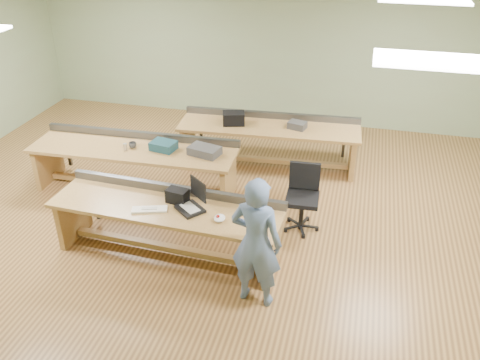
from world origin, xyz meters
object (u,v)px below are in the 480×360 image
Objects in this scene: parts_bin_grey at (204,151)px; task_chair at (302,206)px; camera_bag at (177,196)px; parts_bin_teal at (163,146)px; laptop_base at (190,209)px; workbench_back at (269,135)px; person at (256,243)px; mug at (133,145)px; drinks_can at (125,147)px; workbench_front at (167,217)px; workbench_mid at (135,158)px.

task_chair is at bearing -16.48° from parts_bin_grey.
camera_bag reaches higher than parts_bin_teal.
parts_bin_teal is 0.80× the size of parts_bin_grey.
laptop_base is 1.84m from parts_bin_teal.
person is at bearing -84.95° from workbench_back.
drinks_can is (-0.07, -0.11, 0.01)m from mug.
workbench_back is at bearing 61.25° from parts_bin_grey.
camera_bag is 1.81m from drinks_can.
workbench_front is 2.95m from workbench_back.
laptop_base is 1.73m from task_chair.
workbench_back is 2.01m from task_chair.
camera_bag is 0.58× the size of parts_bin_grey.
parts_bin_teal is at bearing -40.07° from person.
workbench_back is 26.87× the size of mug.
workbench_mid is 28.12× the size of mug.
workbench_back is 2.37m from mug.
workbench_front is at bearing -150.65° from task_chair.
drinks_can is at bearing 170.54° from task_chair.
camera_bag is (-0.22, 0.15, 0.07)m from laptop_base.
workbench_mid is at bearing 80.81° from mug.
parts_bin_teal reaches higher than drinks_can.
workbench_front is 9.03× the size of laptop_base.
workbench_mid is 1.05× the size of workbench_back.
parts_bin_grey is (-1.59, 0.47, 0.46)m from task_chair.
workbench_back is at bearing 77.41° from workbench_front.
workbench_front is 1.52m from parts_bin_grey.
person reaches higher than parts_bin_grey.
person is 2.87m from parts_bin_teal.
workbench_front is at bearing -48.18° from drinks_can.
person is 3.53× the size of parts_bin_grey.
mug is 0.13m from drinks_can.
workbench_mid is 0.55m from parts_bin_teal.
laptop_base is 2.09m from mug.
camera_bag reaches higher than laptop_base.
person is 1.71× the size of task_chair.
parts_bin_grey is (0.03, 1.50, 0.25)m from workbench_front.
mug is at bearing 55.70° from drinks_can.
parts_bin_teal is at bearing 2.52° from workbench_mid.
person reaches higher than workbench_back.
laptop_base is at bearing -58.06° from parts_bin_teal.
mug is (-1.16, -0.05, -0.02)m from parts_bin_grey.
person is 1.39m from camera_bag.
workbench_back reaches higher than laptop_base.
workbench_mid is 2.01× the size of person.
drinks_can is at bearing -163.34° from parts_bin_teal.
parts_bin_teal is (0.49, 0.04, 0.25)m from workbench_mid.
laptop_base is at bearing -22.40° from person.
person is at bearing -20.90° from camera_bag.
mug is (-1.90, -1.39, 0.23)m from workbench_back.
workbench_mid is 29.55× the size of drinks_can.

